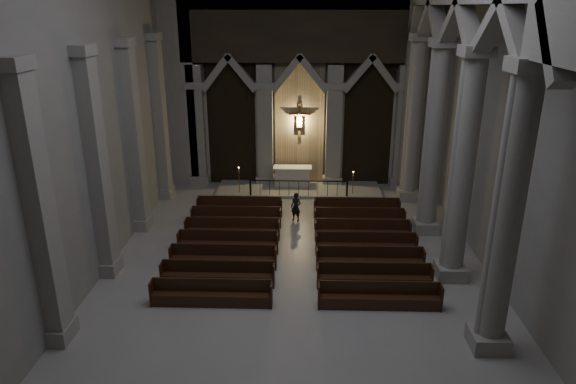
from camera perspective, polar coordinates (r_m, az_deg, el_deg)
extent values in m
plane|color=#A19F99|center=(17.48, 0.82, -11.58)|extent=(24.00, 24.00, 0.00)
cube|color=gray|center=(27.09, 1.33, 13.24)|extent=(14.00, 0.10, 12.00)
cube|color=gray|center=(16.86, -23.83, 7.52)|extent=(0.10, 24.00, 12.00)
cube|color=gray|center=(16.68, 25.94, 7.09)|extent=(0.10, 24.00, 12.00)
cube|color=#9A9890|center=(27.64, -10.08, 7.19)|extent=(0.80, 0.50, 6.40)
cube|color=#9A9890|center=(28.42, -9.73, 1.38)|extent=(1.05, 0.70, 0.50)
cube|color=#9A9890|center=(27.27, -10.35, 11.60)|extent=(1.00, 0.65, 0.35)
cube|color=#9A9890|center=(27.14, -2.56, 7.25)|extent=(0.80, 0.50, 6.40)
cube|color=#9A9890|center=(27.94, -2.47, 1.33)|extent=(1.05, 0.70, 0.50)
cube|color=#9A9890|center=(26.76, -2.63, 11.74)|extent=(1.00, 0.65, 0.35)
cube|color=#9A9890|center=(27.12, 5.11, 7.17)|extent=(0.80, 0.50, 6.40)
cube|color=#9A9890|center=(27.91, 4.93, 1.25)|extent=(1.05, 0.70, 0.50)
cube|color=#9A9890|center=(26.73, 5.25, 11.67)|extent=(1.00, 0.65, 0.35)
cube|color=#9A9890|center=(27.56, 12.66, 6.98)|extent=(0.80, 0.50, 6.40)
cube|color=#9A9890|center=(28.34, 12.21, 1.16)|extent=(1.05, 0.70, 0.50)
cube|color=#9A9890|center=(27.18, 13.00, 11.40)|extent=(1.00, 0.65, 0.35)
cube|color=black|center=(27.61, -6.28, 8.00)|extent=(2.60, 0.15, 7.00)
cube|color=tan|center=(27.35, 1.29, 8.00)|extent=(2.60, 0.15, 7.00)
cube|color=black|center=(27.56, 8.86, 7.86)|extent=(2.60, 0.15, 7.00)
cube|color=black|center=(26.44, 1.36, 17.43)|extent=(12.00, 0.50, 3.00)
cube|color=#9A9890|center=(27.57, -11.89, 9.80)|extent=(1.60, 0.50, 9.00)
cube|color=#9A9890|center=(27.47, 14.52, 9.56)|extent=(1.60, 0.50, 9.00)
plane|color=#E2D066|center=(27.32, 1.29, 7.99)|extent=(1.50, 0.00, 1.50)
cube|color=brown|center=(27.23, 1.28, 7.95)|extent=(0.13, 0.08, 1.80)
cube|color=brown|center=(27.16, 1.29, 8.67)|extent=(1.10, 0.08, 0.13)
cube|color=#A57E60|center=(27.18, 1.28, 7.82)|extent=(0.26, 0.10, 0.60)
sphere|color=#A57E60|center=(27.10, 1.29, 8.64)|extent=(0.17, 0.17, 0.17)
cylinder|color=#A57E60|center=(27.11, 0.73, 8.59)|extent=(0.45, 0.08, 0.08)
cylinder|color=#A57E60|center=(27.11, 1.84, 8.58)|extent=(0.45, 0.08, 0.08)
cube|color=#9A9890|center=(26.51, 13.16, -0.23)|extent=(1.00, 1.00, 0.50)
cylinder|color=#9A9890|center=(25.50, 13.81, 7.71)|extent=(0.70, 0.70, 7.50)
cube|color=#9A9890|center=(25.01, 14.56, 16.35)|extent=(0.95, 0.95, 0.35)
cube|color=#9A9890|center=(22.88, 15.00, -3.67)|extent=(1.00, 1.00, 0.50)
cylinder|color=#9A9890|center=(21.70, 15.88, 5.45)|extent=(0.70, 0.70, 7.50)
cube|color=#9A9890|center=(21.13, 16.89, 15.61)|extent=(0.95, 0.95, 0.35)
cube|color=#9A9890|center=(19.39, 17.56, -8.37)|extent=(1.00, 1.00, 0.50)
cylinder|color=#9A9890|center=(17.99, 18.78, 2.24)|extent=(0.70, 0.70, 7.50)
cube|color=#9A9890|center=(17.29, 20.23, 14.48)|extent=(0.95, 0.95, 0.35)
cube|color=#9A9890|center=(16.15, 21.30, -15.01)|extent=(1.00, 1.00, 0.50)
cylinder|color=#9A9890|center=(14.43, 23.14, -2.60)|extent=(0.70, 0.70, 7.50)
cube|color=#9A9890|center=(13.55, 25.37, 12.64)|extent=(0.95, 0.95, 0.35)
cube|color=#9A9890|center=(27.22, 13.13, 9.79)|extent=(0.55, 1.20, 9.20)
cube|color=#9A9890|center=(26.89, -13.35, 0.05)|extent=(0.60, 1.00, 0.50)
cube|color=#9A9890|center=(25.90, -14.01, 7.87)|extent=(0.50, 0.80, 7.50)
cube|color=#9A9890|center=(25.42, -14.75, 16.38)|extent=(0.60, 1.00, 0.35)
cube|color=#9A9890|center=(23.32, -15.79, -3.29)|extent=(0.60, 1.00, 0.50)
cube|color=#9A9890|center=(22.17, -16.69, 5.67)|extent=(0.50, 0.80, 7.50)
cube|color=#9A9890|center=(21.61, -17.72, 15.60)|extent=(0.60, 1.00, 0.35)
cube|color=#9A9890|center=(19.91, -19.10, -7.78)|extent=(0.60, 1.00, 0.50)
cube|color=#9A9890|center=(18.55, -20.39, 2.57)|extent=(0.50, 0.80, 7.50)
cube|color=#9A9890|center=(17.88, -21.90, 14.42)|extent=(0.60, 1.00, 0.35)
cube|color=#9A9890|center=(16.77, -23.85, -13.99)|extent=(0.60, 1.00, 0.50)
cube|color=#9A9890|center=(15.13, -25.80, -2.00)|extent=(0.50, 0.80, 7.50)
cube|color=#9A9890|center=(14.29, -28.14, 12.50)|extent=(0.60, 1.00, 0.35)
cube|color=#9A9890|center=(27.07, 1.21, 0.34)|extent=(8.50, 2.60, 0.15)
cube|color=beige|center=(27.28, 0.50, 1.75)|extent=(1.86, 0.72, 0.98)
cube|color=white|center=(27.13, 0.51, 2.78)|extent=(2.01, 0.80, 0.04)
cube|color=black|center=(25.67, 1.19, 1.24)|extent=(4.86, 0.05, 0.05)
cube|color=black|center=(25.95, -4.19, 0.37)|extent=(0.09, 0.09, 0.97)
cube|color=black|center=(25.91, 6.57, 0.26)|extent=(0.09, 0.09, 0.97)
cylinder|color=black|center=(25.91, -3.12, 0.30)|extent=(0.02, 0.02, 0.89)
cylinder|color=black|center=(25.87, -2.05, 0.29)|extent=(0.02, 0.02, 0.89)
cylinder|color=black|center=(25.85, -0.97, 0.28)|extent=(0.02, 0.02, 0.89)
cylinder|color=black|center=(25.83, 0.11, 0.27)|extent=(0.02, 0.02, 0.89)
cylinder|color=black|center=(25.82, 1.18, 0.25)|extent=(0.02, 0.02, 0.89)
cylinder|color=black|center=(25.82, 2.26, 0.24)|extent=(0.02, 0.02, 0.89)
cylinder|color=black|center=(25.83, 3.34, 0.23)|extent=(0.02, 0.02, 0.89)
cylinder|color=black|center=(25.85, 4.42, 0.22)|extent=(0.02, 0.02, 0.89)
cylinder|color=black|center=(25.88, 5.49, 0.21)|extent=(0.02, 0.02, 0.89)
cylinder|color=#9B682F|center=(26.50, -5.41, -0.29)|extent=(0.26, 0.26, 0.05)
cylinder|color=#9B682F|center=(26.30, -5.45, 0.96)|extent=(0.04, 0.04, 1.23)
cylinder|color=#9B682F|center=(26.11, -5.49, 2.23)|extent=(0.13, 0.13, 0.02)
cylinder|color=beige|center=(26.08, -5.50, 2.47)|extent=(0.05, 0.05, 0.21)
sphere|color=#FFB259|center=(26.04, -5.51, 2.73)|extent=(0.05, 0.05, 0.05)
cylinder|color=#9B682F|center=(26.43, 7.15, -0.43)|extent=(0.23, 0.23, 0.05)
cylinder|color=#9B682F|center=(26.25, 7.20, 0.68)|extent=(0.03, 0.03, 1.08)
cylinder|color=#9B682F|center=(26.08, 7.25, 1.80)|extent=(0.11, 0.11, 0.02)
cylinder|color=beige|center=(26.05, 7.26, 2.01)|extent=(0.05, 0.05, 0.19)
sphere|color=#FFB259|center=(26.02, 7.27, 2.25)|extent=(0.04, 0.04, 0.04)
cube|color=black|center=(23.91, -5.37, -2.11)|extent=(3.88, 0.37, 0.42)
cube|color=black|center=(23.91, -5.36, -0.98)|extent=(3.88, 0.06, 0.46)
cube|color=black|center=(24.15, -9.97, -1.58)|extent=(0.06, 0.42, 0.83)
cube|color=black|center=(23.67, -0.72, -1.71)|extent=(0.06, 0.42, 0.83)
cube|color=black|center=(23.86, 7.62, -2.25)|extent=(3.88, 0.37, 0.42)
cube|color=black|center=(23.86, 7.63, -1.12)|extent=(3.88, 0.06, 0.46)
cube|color=black|center=(23.66, 2.95, -1.75)|extent=(0.06, 0.42, 0.83)
cube|color=black|center=(24.06, 12.25, -1.82)|extent=(0.06, 0.42, 0.83)
cube|color=black|center=(22.74, -5.75, -3.32)|extent=(3.88, 0.37, 0.42)
cube|color=black|center=(22.73, -5.74, -2.12)|extent=(3.88, 0.06, 0.46)
cube|color=black|center=(22.99, -10.58, -2.74)|extent=(0.06, 0.42, 0.83)
cube|color=black|center=(22.49, -0.85, -2.91)|extent=(0.06, 0.42, 0.83)
cube|color=black|center=(22.69, 7.92, -3.47)|extent=(3.88, 0.37, 0.42)
cube|color=black|center=(22.68, 7.93, -2.27)|extent=(3.88, 0.06, 0.46)
cube|color=black|center=(22.48, 3.01, -2.95)|extent=(0.06, 0.42, 0.83)
cube|color=black|center=(22.90, 12.79, -2.99)|extent=(0.06, 0.42, 0.83)
cube|color=black|center=(21.58, -6.18, -4.65)|extent=(3.88, 0.37, 0.42)
cube|color=black|center=(21.57, -6.16, -3.39)|extent=(3.88, 0.06, 0.46)
cube|color=black|center=(21.85, -11.26, -4.02)|extent=(0.06, 0.42, 0.83)
cube|color=black|center=(21.32, -1.01, -4.23)|extent=(0.06, 0.42, 0.83)
cube|color=black|center=(21.53, 8.26, -4.81)|extent=(3.88, 0.37, 0.42)
cube|color=black|center=(21.51, 8.27, -3.55)|extent=(3.88, 0.06, 0.46)
cube|color=black|center=(21.31, 3.08, -4.28)|extent=(0.06, 0.42, 0.83)
cube|color=black|center=(21.76, 13.39, -4.30)|extent=(0.06, 0.42, 0.83)
cube|color=black|center=(20.44, -6.65, -6.13)|extent=(3.88, 0.37, 0.42)
cube|color=black|center=(20.41, -6.63, -4.80)|extent=(3.88, 0.06, 0.46)
cube|color=black|center=(20.72, -12.02, -5.45)|extent=(0.06, 0.42, 0.83)
cube|color=black|center=(20.17, -1.18, -5.71)|extent=(0.06, 0.42, 0.83)
cube|color=black|center=(20.39, 8.64, -6.30)|extent=(3.88, 0.37, 0.42)
cube|color=black|center=(20.36, 8.64, -4.98)|extent=(3.88, 0.06, 0.46)
cube|color=black|center=(20.15, 3.15, -5.76)|extent=(0.06, 0.42, 0.83)
cube|color=black|center=(20.62, 14.06, -5.74)|extent=(0.06, 0.42, 0.83)
cube|color=black|center=(19.32, -7.19, -7.78)|extent=(3.88, 0.37, 0.42)
cube|color=black|center=(19.27, -7.16, -6.38)|extent=(3.88, 0.06, 0.46)
cube|color=black|center=(19.61, -12.87, -7.03)|extent=(0.06, 0.42, 0.83)
cube|color=black|center=(19.02, -1.37, -7.37)|extent=(0.06, 0.42, 0.83)
cube|color=black|center=(19.26, 9.06, -7.98)|extent=(3.88, 0.37, 0.42)
cube|color=black|center=(19.21, 9.07, -6.57)|extent=(3.88, 0.06, 0.46)
cube|color=black|center=(19.01, 3.23, -7.42)|extent=(0.06, 0.42, 0.83)
cube|color=black|center=(19.51, 14.81, -7.35)|extent=(0.06, 0.42, 0.83)
cube|color=black|center=(18.21, -7.79, -9.64)|extent=(3.88, 0.37, 0.42)
cube|color=black|center=(18.15, -7.76, -8.16)|extent=(3.88, 0.06, 0.46)
cube|color=black|center=(18.52, -13.83, -8.80)|extent=(0.06, 0.42, 0.83)
cube|color=black|center=(17.90, -1.59, -9.24)|extent=(0.06, 0.42, 0.83)
cube|color=black|center=(18.15, 9.54, -9.85)|extent=(3.88, 0.37, 0.42)
cube|color=black|center=(18.09, 9.55, -8.37)|extent=(3.88, 0.06, 0.46)
cube|color=black|center=(17.88, 3.32, -9.30)|extent=(0.06, 0.42, 0.83)
cube|color=black|center=(18.42, 15.65, -9.15)|extent=(0.06, 0.42, 0.83)
cube|color=black|center=(17.13, -8.48, -11.73)|extent=(3.88, 0.37, 0.42)
cube|color=black|center=(17.06, -8.45, -10.16)|extent=(3.88, 0.06, 0.46)
cube|color=black|center=(17.46, -14.91, -10.78)|extent=(0.06, 0.42, 0.83)
cube|color=black|center=(16.80, -1.85, -11.35)|extent=(0.06, 0.42, 0.83)
cube|color=black|center=(17.06, 10.09, -11.97)|extent=(3.88, 0.37, 0.42)
cube|color=black|center=(16.99, 10.10, -10.40)|extent=(3.88, 0.06, 0.46)
cube|color=black|center=(16.78, 3.43, -11.42)|extent=(0.06, 0.42, 0.83)
cube|color=black|center=(17.35, 16.62, -11.18)|extent=(0.06, 0.42, 0.83)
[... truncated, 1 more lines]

